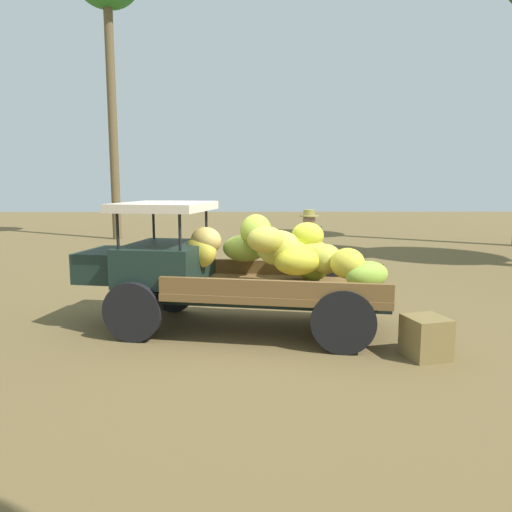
{
  "coord_description": "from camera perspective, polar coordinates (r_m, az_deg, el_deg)",
  "views": [
    {
      "loc": [
        -0.13,
        7.16,
        2.12
      ],
      "look_at": [
        -0.22,
        0.25,
        1.1
      ],
      "focal_mm": 34.29,
      "sensor_mm": 36.0,
      "label": 1
    }
  ],
  "objects": [
    {
      "name": "wooden_crate",
      "position": [
        6.42,
        19.2,
        -8.95
      ],
      "size": [
        0.57,
        0.59,
        0.51
      ],
      "primitive_type": "cube",
      "rotation": [
        0.0,
        0.0,
        0.25
      ],
      "color": "olive",
      "rests_on": "ground"
    },
    {
      "name": "ground_plane",
      "position": [
        7.47,
        -1.71,
        -8.06
      ],
      "size": [
        60.0,
        60.0,
        0.0
      ],
      "primitive_type": "plane",
      "color": "brown"
    },
    {
      "name": "loose_banana_bunch",
      "position": [
        9.27,
        10.01,
        -3.93
      ],
      "size": [
        0.54,
        0.68,
        0.33
      ],
      "primitive_type": "ellipsoid",
      "rotation": [
        0.0,
        -0.02,
        1.21
      ],
      "color": "#97B82D",
      "rests_on": "ground"
    },
    {
      "name": "truck",
      "position": [
        7.15,
        -3.1,
        -1.15
      ],
      "size": [
        4.63,
        2.4,
        1.85
      ],
      "rotation": [
        0.0,
        0.0,
        -0.19
      ],
      "color": "black",
      "rests_on": "ground"
    },
    {
      "name": "farmer",
      "position": [
        8.59,
        6.15,
        0.57
      ],
      "size": [
        0.56,
        0.53,
        1.68
      ],
      "rotation": [
        0.0,
        0.0,
        1.15
      ],
      "color": "#B9AB9B",
      "rests_on": "ground"
    }
  ]
}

